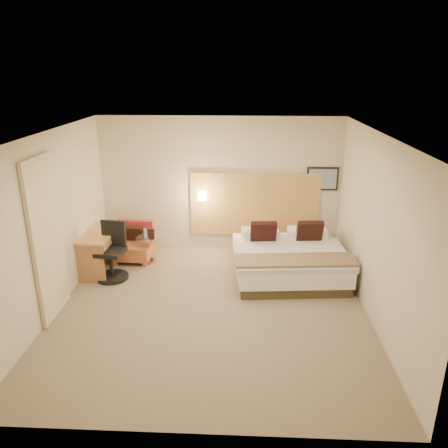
{
  "coord_description": "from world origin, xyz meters",
  "views": [
    {
      "loc": [
        0.48,
        -5.99,
        3.56
      ],
      "look_at": [
        0.16,
        0.79,
        1.13
      ],
      "focal_mm": 35.0,
      "sensor_mm": 36.0,
      "label": 1
    }
  ],
  "objects_px": {
    "lounge_chair": "(134,245)",
    "side_table": "(148,249)",
    "desk": "(102,240)",
    "bed": "(288,259)",
    "desk_chair": "(112,256)"
  },
  "relations": [
    {
      "from": "lounge_chair",
      "to": "desk",
      "type": "height_order",
      "value": "desk"
    },
    {
      "from": "bed",
      "to": "side_table",
      "type": "height_order",
      "value": "bed"
    },
    {
      "from": "bed",
      "to": "lounge_chair",
      "type": "height_order",
      "value": "bed"
    },
    {
      "from": "side_table",
      "to": "desk",
      "type": "relative_size",
      "value": 0.44
    },
    {
      "from": "lounge_chair",
      "to": "side_table",
      "type": "distance_m",
      "value": 0.34
    },
    {
      "from": "side_table",
      "to": "desk",
      "type": "distance_m",
      "value": 0.9
    },
    {
      "from": "bed",
      "to": "lounge_chair",
      "type": "bearing_deg",
      "value": 169.87
    },
    {
      "from": "bed",
      "to": "side_table",
      "type": "xyz_separation_m",
      "value": [
        -2.63,
        0.39,
        -0.03
      ]
    },
    {
      "from": "desk_chair",
      "to": "lounge_chair",
      "type": "bearing_deg",
      "value": 76.49
    },
    {
      "from": "bed",
      "to": "lounge_chair",
      "type": "relative_size",
      "value": 2.81
    },
    {
      "from": "bed",
      "to": "side_table",
      "type": "bearing_deg",
      "value": 171.59
    },
    {
      "from": "side_table",
      "to": "desk_chair",
      "type": "xyz_separation_m",
      "value": [
        -0.5,
        -0.66,
        0.14
      ]
    },
    {
      "from": "bed",
      "to": "desk_chair",
      "type": "height_order",
      "value": "desk_chair"
    },
    {
      "from": "side_table",
      "to": "desk",
      "type": "xyz_separation_m",
      "value": [
        -0.77,
        -0.34,
        0.31
      ]
    },
    {
      "from": "lounge_chair",
      "to": "desk",
      "type": "distance_m",
      "value": 0.72
    }
  ]
}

